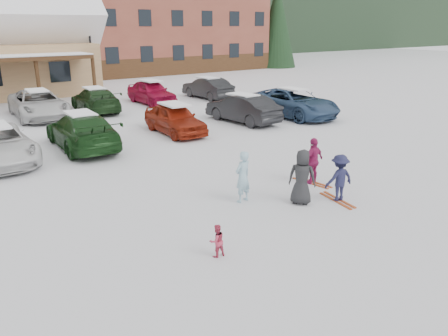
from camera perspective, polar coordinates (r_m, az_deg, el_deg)
ground at (r=11.92m, az=1.62°, el=-6.07°), size 160.00×160.00×0.00m
lamp_post at (r=35.25m, az=-17.03°, el=14.96°), size 0.50×0.25×5.93m
conifer_1 at (r=54.69m, az=6.95°, el=19.52°), size 4.84×4.84×11.22m
conifer_3 at (r=54.13m, az=-23.07°, el=17.08°), size 3.96×3.96×9.18m
conifer_4 at (r=68.08m, az=1.23°, el=19.60°), size 5.06×5.06×11.73m
adult_skier at (r=12.49m, az=2.46°, el=-1.15°), size 0.61×0.46×1.52m
toddler_red at (r=9.72m, az=-0.94°, el=-9.48°), size 0.38×0.30×0.76m
child_navy at (r=12.98m, az=14.81°, el=-1.28°), size 0.98×0.67×1.40m
skis_child_navy at (r=13.22m, az=14.57°, el=-4.08°), size 0.45×1.41×0.03m
child_magenta at (r=14.25m, az=11.59°, el=0.93°), size 0.93×0.48×1.51m
skis_child_magenta at (r=14.48m, az=11.41°, el=-1.87°), size 0.38×1.41×0.03m
bystander_dark at (r=12.53m, az=10.14°, el=-1.18°), size 0.86×0.93×1.60m
parked_car_3 at (r=18.98m, az=-18.06°, el=4.65°), size 2.27×5.16×1.47m
parked_car_4 at (r=20.73m, az=-6.44°, el=6.41°), size 1.79×4.14×1.39m
parked_car_5 at (r=23.04m, az=2.45°, el=7.78°), size 1.93×4.55×1.46m
parked_car_6 at (r=24.83m, az=9.03°, el=8.42°), size 2.71×5.60×1.54m
parked_car_10 at (r=26.23m, az=-23.08°, el=7.70°), size 2.73×5.55×1.52m
parked_car_11 at (r=27.01m, az=-16.46°, el=8.54°), size 2.22×4.91×1.39m
parked_car_12 at (r=29.06m, az=-9.48°, el=9.76°), size 1.84×4.40×1.49m
parked_car_13 at (r=30.80m, az=-2.16°, el=10.40°), size 1.69×4.40×1.43m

